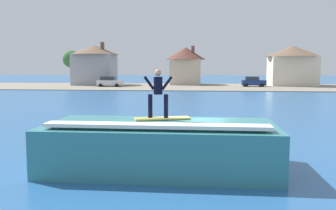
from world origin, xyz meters
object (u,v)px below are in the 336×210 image
object	(u,v)px
house_gabled_white	(292,64)
tree_tall_bare	(71,59)
wave_crest	(161,145)
car_far_shore	(253,82)
house_small_cottage	(186,64)
house_with_chimney	(95,63)
surfboard	(162,118)
surfer	(158,91)
car_near_shore	(109,82)

from	to	relation	value
house_gabled_white	tree_tall_bare	size ratio (longest dim) A/B	1.51
wave_crest	house_gabled_white	size ratio (longest dim) A/B	0.84
car_far_shore	tree_tall_bare	xyz separation A→B (m)	(-34.01, 2.80, 4.01)
car_far_shore	house_small_cottage	distance (m)	14.05
house_with_chimney	car_far_shore	bearing A→B (deg)	-5.67
house_gabled_white	tree_tall_bare	distance (m)	41.60
wave_crest	house_gabled_white	distance (m)	60.29
house_gabled_white	house_small_cottage	bearing A→B (deg)	174.59
surfboard	house_gabled_white	bearing A→B (deg)	73.17
car_far_shore	house_gabled_white	distance (m)	9.23
house_gabled_white	wave_crest	bearing A→B (deg)	-106.96
surfer	car_far_shore	bearing A→B (deg)	79.36
surfboard	house_gabled_white	size ratio (longest dim) A/B	0.20
surfboard	surfer	distance (m)	1.02
tree_tall_bare	surfboard	bearing A→B (deg)	-66.85
wave_crest	house_small_cottage	xyz separation A→B (m)	(-2.24, 59.46, 3.22)
house_small_cottage	house_gabled_white	bearing A→B (deg)	-5.41
wave_crest	surfer	xyz separation A→B (m)	(-0.06, -0.22, 2.03)
house_with_chimney	house_gabled_white	world-z (taller)	house_with_chimney
wave_crest	surfboard	xyz separation A→B (m)	(0.09, -0.18, 1.03)
wave_crest	tree_tall_bare	size ratio (longest dim) A/B	1.26
surfboard	house_with_chimney	distance (m)	59.81
surfboard	car_far_shore	world-z (taller)	surfboard
surfboard	house_gabled_white	distance (m)	60.38
car_far_shore	house_small_cottage	bearing A→B (deg)	153.50
surfer	house_with_chimney	distance (m)	59.78
wave_crest	surfboard	size ratio (longest dim) A/B	4.10
wave_crest	house_gabled_white	world-z (taller)	house_gabled_white
tree_tall_bare	house_with_chimney	bearing A→B (deg)	1.65
surfer	house_with_chimney	size ratio (longest dim) A/B	0.19
surfer	house_gabled_white	xyz separation A→B (m)	(17.62, 57.80, 1.22)
wave_crest	tree_tall_bare	xyz separation A→B (m)	(-24.00, 56.16, 4.06)
house_gabled_white	house_small_cottage	size ratio (longest dim) A/B	1.29
house_gabled_white	house_small_cottage	world-z (taller)	house_small_cottage
surfer	car_near_shore	bearing A→B (deg)	106.56
surfer	car_far_shore	world-z (taller)	surfer
house_with_chimney	house_small_cottage	xyz separation A→B (m)	(17.27, 3.17, -0.18)
car_far_shore	house_small_cottage	size ratio (longest dim) A/B	0.54
wave_crest	house_with_chimney	distance (m)	59.67
car_far_shore	house_with_chimney	bearing A→B (deg)	174.33
surfer	house_small_cottage	bearing A→B (deg)	92.09
wave_crest	house_gabled_white	xyz separation A→B (m)	(17.56, 57.58, 3.25)
car_far_shore	tree_tall_bare	bearing A→B (deg)	175.29
house_with_chimney	house_small_cottage	size ratio (longest dim) A/B	1.19
wave_crest	car_far_shore	size ratio (longest dim) A/B	2.00
surfboard	car_far_shore	xyz separation A→B (m)	(9.92, 53.53, -0.97)
surfboard	house_gabled_white	xyz separation A→B (m)	(17.47, 57.76, 2.22)
surfboard	car_near_shore	world-z (taller)	surfboard
wave_crest	surfboard	bearing A→B (deg)	-63.47
car_near_shore	surfboard	bearing A→B (deg)	-73.27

